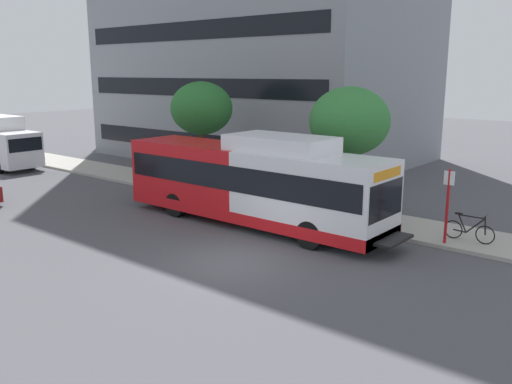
{
  "coord_description": "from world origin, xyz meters",
  "views": [
    {
      "loc": [
        -12.28,
        -11.05,
        5.94
      ],
      "look_at": [
        2.89,
        1.48,
        1.6
      ],
      "focal_mm": 38.12,
      "sensor_mm": 36.0,
      "label": 1
    }
  ],
  "objects_px": {
    "street_tree_near_stop": "(349,122)",
    "transit_bus": "(252,182)",
    "street_tree_mid_block": "(202,109)",
    "bicycle_parked": "(469,230)",
    "bus_stop_sign_pole": "(448,201)"
  },
  "relations": [
    {
      "from": "bicycle_parked",
      "to": "street_tree_near_stop",
      "type": "height_order",
      "value": "street_tree_near_stop"
    },
    {
      "from": "bus_stop_sign_pole",
      "to": "street_tree_mid_block",
      "type": "xyz_separation_m",
      "value": [
        1.97,
        13.8,
        2.45
      ]
    },
    {
      "from": "bicycle_parked",
      "to": "street_tree_mid_block",
      "type": "distance_m",
      "value": 14.86
    },
    {
      "from": "bicycle_parked",
      "to": "street_tree_near_stop",
      "type": "distance_m",
      "value": 6.7
    },
    {
      "from": "bus_stop_sign_pole",
      "to": "bicycle_parked",
      "type": "bearing_deg",
      "value": -38.61
    },
    {
      "from": "transit_bus",
      "to": "bus_stop_sign_pole",
      "type": "bearing_deg",
      "value": -73.62
    },
    {
      "from": "bicycle_parked",
      "to": "street_tree_near_stop",
      "type": "relative_size",
      "value": 0.34
    },
    {
      "from": "bicycle_parked",
      "to": "bus_stop_sign_pole",
      "type": "bearing_deg",
      "value": 141.39
    },
    {
      "from": "bus_stop_sign_pole",
      "to": "street_tree_mid_block",
      "type": "relative_size",
      "value": 0.49
    },
    {
      "from": "street_tree_near_stop",
      "to": "street_tree_mid_block",
      "type": "distance_m",
      "value": 8.72
    },
    {
      "from": "bus_stop_sign_pole",
      "to": "street_tree_mid_block",
      "type": "height_order",
      "value": "street_tree_mid_block"
    },
    {
      "from": "transit_bus",
      "to": "street_tree_near_stop",
      "type": "xyz_separation_m",
      "value": [
        4.05,
        -1.92,
        2.22
      ]
    },
    {
      "from": "street_tree_near_stop",
      "to": "transit_bus",
      "type": "bearing_deg",
      "value": 154.68
    },
    {
      "from": "bicycle_parked",
      "to": "street_tree_near_stop",
      "type": "xyz_separation_m",
      "value": [
        1.28,
        5.66,
        3.36
      ]
    },
    {
      "from": "bus_stop_sign_pole",
      "to": "street_tree_near_stop",
      "type": "relative_size",
      "value": 0.5
    }
  ]
}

